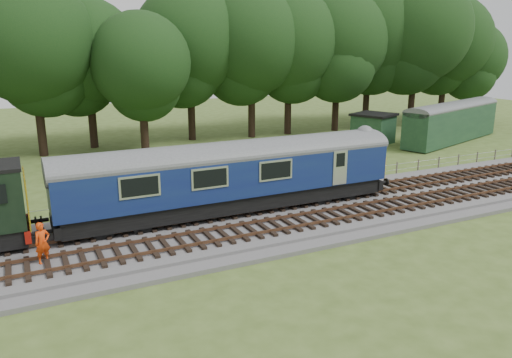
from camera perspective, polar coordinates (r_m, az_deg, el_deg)
ground at (r=28.49m, az=9.58°, el=-3.49°), size 120.00×120.00×0.00m
ballast at (r=28.44m, az=9.59°, el=-3.16°), size 70.00×7.00×0.35m
track_north at (r=29.46m, az=8.04°, el=-1.96°), size 67.20×2.40×0.21m
track_south at (r=27.15m, az=11.56°, el=-3.61°), size 67.20×2.40×0.21m
fence at (r=32.08m, az=4.93°, el=-1.23°), size 64.00×0.12×1.00m
tree_line at (r=47.52m, az=-5.95°, el=4.10°), size 70.00×8.00×18.00m
dmu_railcar at (r=26.10m, az=-2.66°, el=0.95°), size 18.05×2.86×3.88m
worker at (r=22.13m, az=-23.22°, el=-6.72°), size 0.74×0.62×1.73m
parked_coach at (r=51.28m, az=21.53°, el=6.30°), size 14.57×6.99×3.71m
shed at (r=48.31m, az=13.25°, el=5.68°), size 4.53×4.53×2.81m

